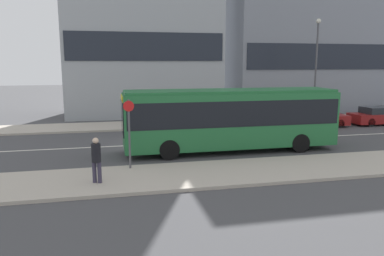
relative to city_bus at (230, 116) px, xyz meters
The scene contains 11 objects.
ground_plane 4.80m from the city_bus, 148.00° to the left, with size 120.00×120.00×0.00m, color #444447.
sidewalk_near 5.70m from the city_bus, 134.06° to the right, with size 44.00×3.50×0.13m.
sidewalk_far 9.56m from the city_bus, 113.66° to the left, with size 44.00×3.50×0.13m.
lane_centerline 4.80m from the city_bus, 148.00° to the left, with size 41.80×0.16×0.01m.
apartment_block_right_tower 20.89m from the city_bus, 48.32° to the left, with size 16.06×5.63×18.18m.
city_bus is the anchor object (origin of this frame).
parked_car_0 10.14m from the city_bus, 34.25° to the left, with size 4.23×1.81×1.33m.
parked_car_1 14.66m from the city_bus, 22.50° to the left, with size 4.62×1.74×1.31m.
pedestrian_near_stop 7.85m from the city_bus, 146.81° to the right, with size 0.34×0.34×1.69m.
bus_stop_sign 5.85m from the city_bus, 153.54° to the right, with size 0.44×0.12×2.89m.
street_lamp 12.54m from the city_bus, 40.05° to the left, with size 0.36×0.36×7.57m.
Camera 1 is at (-2.25, -20.31, 4.50)m, focal length 35.00 mm.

